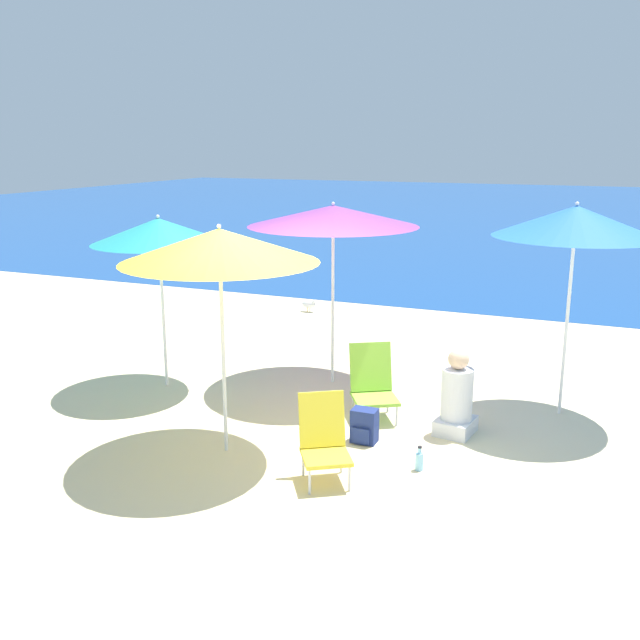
# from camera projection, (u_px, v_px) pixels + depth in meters

# --- Properties ---
(ground_plane) EXTENTS (60.00, 60.00, 0.00)m
(ground_plane) POSITION_uv_depth(u_px,v_px,m) (306.00, 450.00, 6.94)
(ground_plane) COLOR beige
(sea_water) EXTENTS (60.00, 40.00, 0.01)m
(sea_water) POSITION_uv_depth(u_px,v_px,m) (554.00, 212.00, 30.45)
(sea_water) COLOR #19478C
(sea_water) RESTS_ON ground
(beach_umbrella_teal) EXTENTS (1.58, 1.58, 2.09)m
(beach_umbrella_teal) POSITION_uv_depth(u_px,v_px,m) (159.00, 231.00, 8.34)
(beach_umbrella_teal) COLOR white
(beach_umbrella_teal) RESTS_ON ground
(beach_umbrella_blue) EXTENTS (1.70, 1.70, 2.32)m
(beach_umbrella_blue) POSITION_uv_depth(u_px,v_px,m) (576.00, 222.00, 7.36)
(beach_umbrella_blue) COLOR white
(beach_umbrella_blue) RESTS_ON ground
(beach_umbrella_purple) EXTENTS (2.04, 2.04, 2.23)m
(beach_umbrella_purple) POSITION_uv_depth(u_px,v_px,m) (333.00, 216.00, 8.41)
(beach_umbrella_purple) COLOR white
(beach_umbrella_purple) RESTS_ON ground
(beach_umbrella_yellow) EXTENTS (1.84, 1.84, 2.20)m
(beach_umbrella_yellow) POSITION_uv_depth(u_px,v_px,m) (220.00, 246.00, 6.45)
(beach_umbrella_yellow) COLOR white
(beach_umbrella_yellow) RESTS_ON ground
(beach_chair_yellow) EXTENTS (0.61, 0.63, 0.76)m
(beach_chair_yellow) POSITION_uv_depth(u_px,v_px,m) (324.00, 437.00, 6.28)
(beach_chair_yellow) COLOR silver
(beach_chair_yellow) RESTS_ON ground
(beach_chair_lime) EXTENTS (0.67, 0.70, 0.79)m
(beach_chair_lime) POSITION_uv_depth(u_px,v_px,m) (373.00, 382.00, 7.72)
(beach_chair_lime) COLOR silver
(beach_chair_lime) RESTS_ON ground
(person_seated_near) EXTENTS (0.41, 0.46, 0.91)m
(person_seated_near) POSITION_uv_depth(u_px,v_px,m) (457.00, 399.00, 7.25)
(person_seated_near) COLOR silver
(person_seated_near) RESTS_ON ground
(backpack_navy) EXTENTS (0.25, 0.20, 0.35)m
(backpack_navy) POSITION_uv_depth(u_px,v_px,m) (364.00, 426.00, 7.09)
(backpack_navy) COLOR navy
(backpack_navy) RESTS_ON ground
(water_bottle) EXTENTS (0.08, 0.08, 0.23)m
(water_bottle) POSITION_uv_depth(u_px,v_px,m) (419.00, 461.00, 6.50)
(water_bottle) COLOR #8CCCEA
(water_bottle) RESTS_ON ground
(seagull) EXTENTS (0.27, 0.11, 0.23)m
(seagull) POSITION_uv_depth(u_px,v_px,m) (309.00, 304.00, 12.54)
(seagull) COLOR gold
(seagull) RESTS_ON ground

